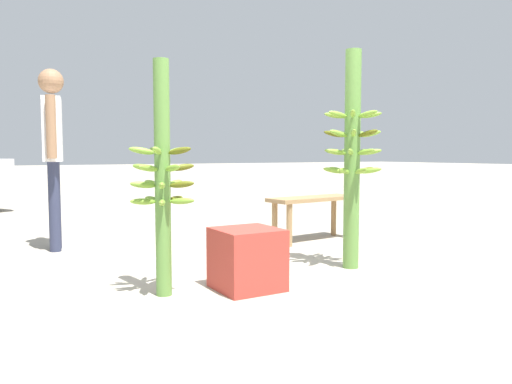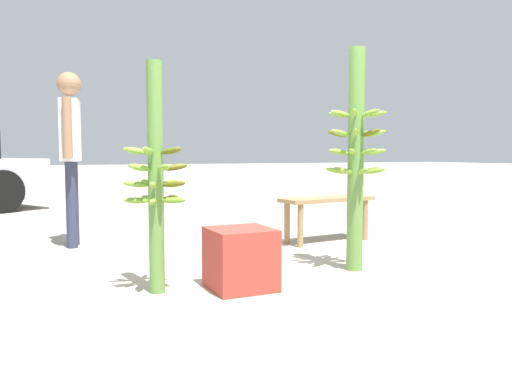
% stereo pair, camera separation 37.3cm
% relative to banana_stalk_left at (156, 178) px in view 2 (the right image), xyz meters
% --- Properties ---
extents(ground_plane, '(80.00, 80.00, 0.00)m').
position_rel_banana_stalk_left_xyz_m(ground_plane, '(0.80, -0.07, -0.77)').
color(ground_plane, '#A89E8C').
extents(banana_stalk_left, '(0.43, 0.43, 1.52)m').
position_rel_banana_stalk_left_xyz_m(banana_stalk_left, '(0.00, 0.00, 0.00)').
color(banana_stalk_left, '#5B8C3D').
rests_on(banana_stalk_left, ground_plane).
extents(banana_stalk_center, '(0.47, 0.47, 1.74)m').
position_rel_banana_stalk_left_xyz_m(banana_stalk_center, '(1.58, -0.01, 0.14)').
color(banana_stalk_center, '#5B8C3D').
rests_on(banana_stalk_center, ground_plane).
extents(vendor_person, '(0.23, 0.56, 1.72)m').
position_rel_banana_stalk_left_xyz_m(vendor_person, '(-0.37, 2.00, 0.29)').
color(vendor_person, '#2D334C').
rests_on(vendor_person, ground_plane).
extents(market_bench, '(1.06, 0.43, 0.47)m').
position_rel_banana_stalk_left_xyz_m(market_bench, '(2.08, 1.17, -0.39)').
color(market_bench, '#99754C').
rests_on(market_bench, ground_plane).
extents(produce_crate, '(0.42, 0.42, 0.42)m').
position_rel_banana_stalk_left_xyz_m(produce_crate, '(0.54, -0.14, -0.56)').
color(produce_crate, '#B2382D').
rests_on(produce_crate, ground_plane).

